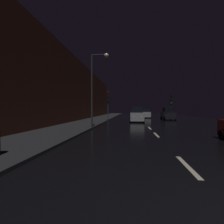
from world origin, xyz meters
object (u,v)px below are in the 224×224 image
(traffic_light_far_right, at_px, (171,101))
(car_parked_right_far, at_px, (168,114))
(traffic_light_far_left, at_px, (108,99))
(car_approaching_headlights, at_px, (137,115))
(car_distant_taillights, at_px, (146,113))
(streetlamp_overhead, at_px, (97,79))

(traffic_light_far_right, xyz_separation_m, car_parked_right_far, (-0.80, -1.27, -2.28))
(traffic_light_far_left, bearing_deg, car_approaching_headlights, 76.32)
(traffic_light_far_right, bearing_deg, traffic_light_far_left, -57.13)
(traffic_light_far_right, bearing_deg, car_approaching_headlights, -39.86)
(traffic_light_far_left, height_order, car_parked_right_far, traffic_light_far_left)
(traffic_light_far_right, relative_size, traffic_light_far_left, 0.95)
(car_approaching_headlights, relative_size, car_distant_taillights, 1.09)
(car_approaching_headlights, xyz_separation_m, car_parked_right_far, (5.51, 5.03, -0.05))
(streetlamp_overhead, xyz_separation_m, car_distant_taillights, (6.43, 20.70, -3.79))
(traffic_light_far_right, distance_m, car_parked_right_far, 2.73)
(traffic_light_far_right, height_order, streetlamp_overhead, streetlamp_overhead)
(streetlamp_overhead, height_order, car_parked_right_far, streetlamp_overhead)
(car_distant_taillights, bearing_deg, traffic_light_far_left, 148.45)
(traffic_light_far_right, distance_m, car_approaching_headlights, 9.19)
(traffic_light_far_left, relative_size, car_approaching_headlights, 1.07)
(traffic_light_far_right, height_order, car_parked_right_far, traffic_light_far_right)
(traffic_light_far_left, xyz_separation_m, car_distant_taillights, (6.69, 10.89, -2.50))
(traffic_light_far_right, bearing_deg, car_distant_taillights, -137.95)
(traffic_light_far_left, xyz_separation_m, car_approaching_headlights, (4.36, -0.70, -2.41))
(traffic_light_far_right, distance_m, traffic_light_far_left, 12.05)
(car_parked_right_far, relative_size, car_distant_taillights, 1.04)
(traffic_light_far_right, distance_m, car_distant_taillights, 7.01)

